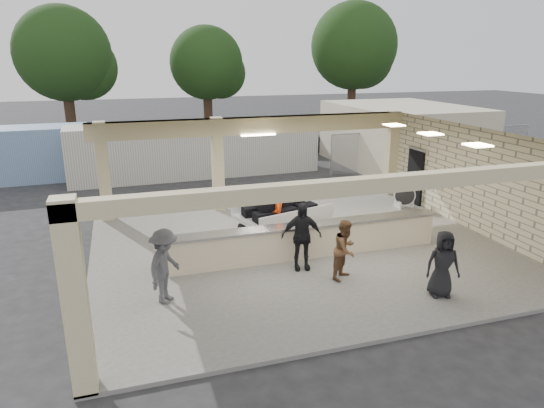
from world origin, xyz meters
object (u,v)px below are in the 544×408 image
object	(u,v)px
car_white_b	(384,139)
car_white_a	(375,145)
luggage_cart	(281,209)
container_white	(197,149)
drum_fan	(405,195)
passenger_d	(443,264)
car_dark	(300,140)
passenger_b	(301,236)
baggage_handler	(278,216)
baggage_counter	(307,240)
passenger_a	(345,249)
passenger_c	(165,266)

from	to	relation	value
car_white_b	car_white_a	bearing A→B (deg)	147.00
luggage_cart	container_white	bearing A→B (deg)	80.83
drum_fan	passenger_d	world-z (taller)	passenger_d
luggage_cart	container_white	xyz separation A→B (m)	(-1.15, 9.64, 0.32)
drum_fan	car_dark	xyz separation A→B (m)	(0.41, 12.27, 0.19)
luggage_cart	passenger_b	bearing A→B (deg)	-112.65
drum_fan	baggage_handler	bearing A→B (deg)	-131.29
baggage_counter	container_white	size ratio (longest dim) A/B	0.68
passenger_b	car_dark	distance (m)	17.49
passenger_b	car_white_a	distance (m)	16.76
baggage_handler	passenger_a	distance (m)	3.03
baggage_counter	drum_fan	xyz separation A→B (m)	(5.30, 3.34, -0.01)
car_white_a	container_white	size ratio (longest dim) A/B	0.41
luggage_cart	car_white_a	xyz separation A→B (m)	(9.50, 11.00, -0.28)
baggage_counter	car_white_b	world-z (taller)	car_white_b
baggage_counter	car_dark	distance (m)	16.62
passenger_b	car_white_b	size ratio (longest dim) A/B	0.38
baggage_handler	container_white	size ratio (longest dim) A/B	0.14
baggage_counter	car_dark	size ratio (longest dim) A/B	1.78
baggage_counter	passenger_d	xyz separation A→B (m)	(2.18, -3.21, 0.33)
passenger_b	baggage_counter	bearing A→B (deg)	67.46
drum_fan	car_white_b	size ratio (longest dim) A/B	0.18
passenger_b	passenger_d	distance (m)	3.62
passenger_c	car_white_a	xyz separation A→B (m)	(13.48, 14.38, -0.30)
car_white_a	container_white	distance (m)	10.75
passenger_c	car_dark	distance (m)	19.78
passenger_b	car_white_b	bearing A→B (deg)	62.78
passenger_b	car_white_a	xyz separation A→B (m)	(9.81, 13.59, -0.34)
luggage_cart	passenger_b	size ratio (longest dim) A/B	1.70
baggage_handler	car_dark	distance (m)	15.61
car_dark	container_white	bearing A→B (deg)	140.86
baggage_handler	passenger_b	bearing A→B (deg)	20.14
car_white_b	container_white	bearing A→B (deg)	114.01
passenger_c	car_white_a	bearing A→B (deg)	-9.49
passenger_a	passenger_d	bearing A→B (deg)	-78.91
passenger_c	passenger_a	bearing A→B (deg)	-57.56
drum_fan	passenger_d	size ratio (longest dim) A/B	0.55
container_white	passenger_d	bearing A→B (deg)	-78.62
container_white	baggage_counter	bearing A→B (deg)	-85.47
passenger_a	car_white_b	xyz separation A→B (m)	(10.36, 15.97, -0.12)
car_white_b	passenger_d	bearing A→B (deg)	164.63
passenger_a	car_white_a	world-z (taller)	passenger_a
passenger_a	passenger_c	size ratio (longest dim) A/B	0.88
car_white_a	car_white_b	world-z (taller)	car_white_b
drum_fan	car_white_a	world-z (taller)	car_white_a
passenger_d	car_white_b	bearing A→B (deg)	80.54
passenger_a	car_dark	distance (m)	18.04
luggage_cart	car_white_b	xyz separation A→B (m)	(10.93, 12.49, -0.20)
passenger_b	car_dark	world-z (taller)	passenger_b
passenger_b	passenger_d	world-z (taller)	passenger_b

